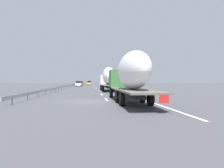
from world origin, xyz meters
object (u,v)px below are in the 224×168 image
truck_lead (108,78)px  car_silver_hatch (89,83)px  truck_trailing (130,74)px  car_white_van (78,84)px  car_yellow_coupe (89,83)px  car_red_compact (81,83)px  road_sign (111,80)px

truck_lead → car_silver_hatch: 72.99m
truck_trailing → car_white_van: truck_trailing is taller
truck_lead → truck_trailing: bearing=180.0°
car_silver_hatch → car_yellow_coupe: size_ratio=1.05×
car_red_compact → road_sign: bearing=-152.4°
truck_lead → car_yellow_coupe: 57.03m
car_white_van → car_yellow_coupe: bearing=-9.0°
car_yellow_coupe → road_sign: (-31.65, -6.67, 1.08)m
car_yellow_coupe → truck_lead: bearing=-176.4°
truck_lead → car_white_van: size_ratio=3.17×
car_red_compact → road_sign: (-19.20, -10.05, 1.16)m
car_red_compact → car_silver_hatch: bearing=-6.3°
car_silver_hatch → road_sign: (-47.62, -6.89, 1.12)m
car_red_compact → truck_trailing: bearing=-174.0°
truck_lead → car_white_van: bearing=12.5°
truck_trailing → car_yellow_coupe: bearing=2.6°
car_yellow_coupe → car_red_compact: bearing=164.8°
car_yellow_coupe → car_red_compact: 12.91m
car_white_van → truck_lead: bearing=-167.5°
truck_lead → car_red_compact: bearing=8.9°
truck_lead → car_yellow_coupe: (56.90, 3.57, -1.48)m
truck_trailing → car_red_compact: truck_trailing is taller
truck_trailing → car_yellow_coupe: size_ratio=3.21×
car_yellow_coupe → car_white_van: bearing=171.0°
car_yellow_coupe → road_sign: 32.36m
car_yellow_coupe → truck_trailing: bearing=-177.4°
car_silver_hatch → road_sign: 48.13m
truck_lead → car_red_compact: truck_lead is taller
car_silver_hatch → truck_lead: bearing=-177.0°
car_yellow_coupe → car_red_compact: car_yellow_coupe is taller
truck_trailing → road_sign: bearing=-3.8°
car_silver_hatch → road_sign: bearing=-171.8°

